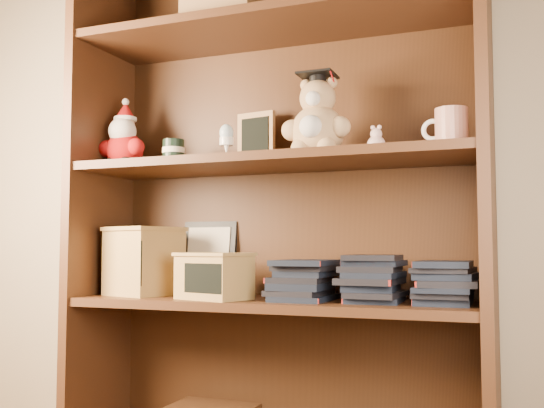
{
  "coord_description": "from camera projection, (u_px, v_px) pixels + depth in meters",
  "views": [
    {
      "loc": [
        0.73,
        -0.38,
        0.69
      ],
      "look_at": [
        0.08,
        1.3,
        0.82
      ],
      "focal_mm": 42.0,
      "sensor_mm": 36.0,
      "label": 1
    }
  ],
  "objects": [
    {
      "name": "bookcase",
      "position": [
        277.0,
        219.0,
        1.86
      ],
      "size": [
        1.2,
        0.35,
        1.6
      ],
      "color": "#442513",
      "rests_on": "ground"
    },
    {
      "name": "shelf_lower",
      "position": [
        272.0,
        304.0,
        1.8
      ],
      "size": [
        1.14,
        0.33,
        0.02
      ],
      "color": "#442513",
      "rests_on": "ground"
    },
    {
      "name": "shelf_upper",
      "position": [
        272.0,
        163.0,
        1.82
      ],
      "size": [
        1.14,
        0.33,
        0.02
      ],
      "color": "#442513",
      "rests_on": "ground"
    },
    {
      "name": "santa_plush",
      "position": [
        124.0,
        141.0,
        2.01
      ],
      "size": [
        0.16,
        0.12,
        0.23
      ],
      "color": "#A50F0F",
      "rests_on": "shelf_upper"
    },
    {
      "name": "teachers_tin",
      "position": [
        173.0,
        152.0,
        1.94
      ],
      "size": [
        0.07,
        0.07,
        0.08
      ],
      "color": "black",
      "rests_on": "shelf_upper"
    },
    {
      "name": "chalkboard_plaque",
      "position": [
        256.0,
        140.0,
        1.97
      ],
      "size": [
        0.13,
        0.08,
        0.17
      ],
      "color": "#9E7547",
      "rests_on": "shelf_upper"
    },
    {
      "name": "egg_cup",
      "position": [
        226.0,
        139.0,
        1.8
      ],
      "size": [
        0.04,
        0.04,
        0.09
      ],
      "color": "white",
      "rests_on": "shelf_upper"
    },
    {
      "name": "grad_teddy_bear",
      "position": [
        317.0,
        124.0,
        1.77
      ],
      "size": [
        0.2,
        0.17,
        0.24
      ],
      "color": "tan",
      "rests_on": "shelf_upper"
    },
    {
      "name": "pink_figurine",
      "position": [
        376.0,
        142.0,
        1.72
      ],
      "size": [
        0.05,
        0.05,
        0.08
      ],
      "color": "beige",
      "rests_on": "shelf_upper"
    },
    {
      "name": "teacher_mug",
      "position": [
        451.0,
        129.0,
        1.65
      ],
      "size": [
        0.12,
        0.08,
        0.11
      ],
      "color": "silver",
      "rests_on": "shelf_upper"
    },
    {
      "name": "certificate_frame",
      "position": [
        209.0,
        257.0,
        2.03
      ],
      "size": [
        0.18,
        0.05,
        0.23
      ],
      "color": "black",
      "rests_on": "shelf_lower"
    },
    {
      "name": "treats_box",
      "position": [
        144.0,
        261.0,
        1.96
      ],
      "size": [
        0.24,
        0.24,
        0.21
      ],
      "color": "#B08948",
      "rests_on": "shelf_lower"
    },
    {
      "name": "pencils_box",
      "position": [
        214.0,
        275.0,
        1.79
      ],
      "size": [
        0.23,
        0.2,
        0.13
      ],
      "color": "#B08948",
      "rests_on": "shelf_lower"
    },
    {
      "name": "book_stack_left",
      "position": [
        304.0,
        280.0,
        1.77
      ],
      "size": [
        0.14,
        0.2,
        0.11
      ],
      "color": "black",
      "rests_on": "shelf_lower"
    },
    {
      "name": "book_stack_mid",
      "position": [
        373.0,
        278.0,
        1.7
      ],
      "size": [
        0.14,
        0.2,
        0.13
      ],
      "color": "black",
      "rests_on": "shelf_lower"
    },
    {
      "name": "book_stack_right",
      "position": [
        446.0,
        283.0,
        1.63
      ],
      "size": [
        0.14,
        0.2,
        0.11
      ],
      "color": "black",
      "rests_on": "shelf_lower"
    }
  ]
}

